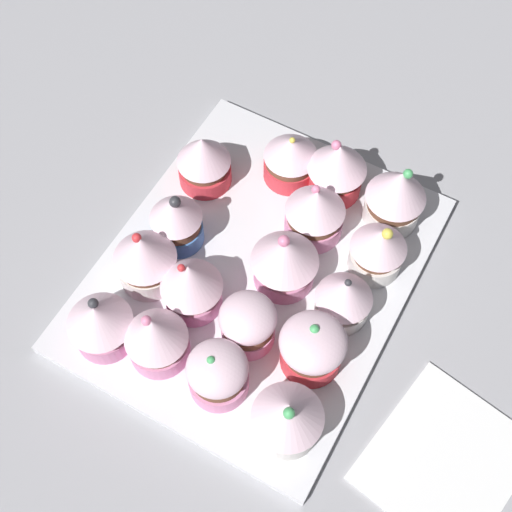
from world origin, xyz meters
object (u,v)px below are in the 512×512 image
at_px(cupcake_4, 145,258).
at_px(cupcake_5, 191,284).
at_px(cupcake_0, 100,323).
at_px(cupcake_3, 288,417).
at_px(cupcake_12, 315,212).
at_px(cupcake_1, 156,337).
at_px(cupcake_15, 337,168).
at_px(baking_tray, 256,273).
at_px(cupcake_16, 396,196).
at_px(cupcake_9, 285,259).
at_px(cupcake_11, 204,160).
at_px(cupcake_8, 176,219).
at_px(cupcake_6, 248,323).
at_px(napkin, 445,460).
at_px(cupcake_13, 378,248).
at_px(cupcake_10, 346,294).
at_px(cupcake_14, 291,157).
at_px(cupcake_7, 312,347).
at_px(cupcake_2, 218,373).

bearing_deg(cupcake_4, cupcake_5, -3.26).
bearing_deg(cupcake_0, cupcake_3, 1.82).
xyz_separation_m(cupcake_5, cupcake_12, (0.07, 0.13, -0.00)).
distance_m(cupcake_1, cupcake_15, 0.26).
xyz_separation_m(cupcake_4, cupcake_15, (0.12, 0.19, 0.00)).
relative_size(baking_tray, cupcake_16, 4.36).
xyz_separation_m(cupcake_0, cupcake_9, (0.12, 0.14, 0.01)).
xyz_separation_m(cupcake_11, cupcake_15, (0.13, 0.06, 0.00)).
height_order(cupcake_0, cupcake_11, cupcake_11).
relative_size(cupcake_5, cupcake_15, 0.98).
xyz_separation_m(cupcake_0, cupcake_5, (0.06, 0.07, 0.01)).
distance_m(cupcake_11, cupcake_12, 0.13).
xyz_separation_m(cupcake_1, cupcake_11, (-0.07, 0.20, -0.00)).
xyz_separation_m(baking_tray, cupcake_8, (-0.09, -0.01, 0.04)).
distance_m(cupcake_6, napkin, 0.22).
distance_m(cupcake_3, cupcake_5, 0.16).
relative_size(cupcake_9, cupcake_13, 1.11).
bearing_deg(cupcake_3, napkin, 18.91).
height_order(cupcake_6, cupcake_10, cupcake_10).
bearing_deg(cupcake_14, cupcake_15, 6.86).
relative_size(cupcake_15, napkin, 0.55).
height_order(cupcake_13, cupcake_16, cupcake_16).
relative_size(cupcake_8, cupcake_16, 0.91).
height_order(cupcake_10, cupcake_15, cupcake_15).
distance_m(cupcake_0, cupcake_7, 0.20).
bearing_deg(napkin, cupcake_16, 125.72).
bearing_deg(cupcake_6, cupcake_3, -39.55).
relative_size(cupcake_5, cupcake_14, 1.18).
relative_size(cupcake_1, cupcake_11, 1.08).
distance_m(cupcake_2, cupcake_7, 0.09).
bearing_deg(napkin, cupcake_10, 149.68).
height_order(cupcake_0, cupcake_10, same).
relative_size(cupcake_2, cupcake_11, 0.92).
height_order(cupcake_0, cupcake_8, cupcake_8).
xyz_separation_m(cupcake_6, cupcake_8, (-0.12, 0.06, 0.00)).
xyz_separation_m(cupcake_4, cupcake_12, (0.12, 0.13, -0.00)).
xyz_separation_m(cupcake_2, cupcake_8, (-0.12, 0.12, 0.01)).
distance_m(cupcake_3, cupcake_6, 0.10).
bearing_deg(cupcake_9, cupcake_8, -174.46).
bearing_deg(cupcake_3, cupcake_15, 106.97).
bearing_deg(cupcake_6, cupcake_12, 90.26).
height_order(baking_tray, cupcake_0, cupcake_0).
relative_size(cupcake_1, cupcake_8, 0.99).
relative_size(cupcake_4, cupcake_7, 1.19).
bearing_deg(cupcake_16, cupcake_0, -125.20).
distance_m(cupcake_6, cupcake_11, 0.20).
xyz_separation_m(baking_tray, cupcake_14, (-0.03, 0.12, 0.04)).
bearing_deg(cupcake_4, cupcake_15, 58.16).
xyz_separation_m(cupcake_0, cupcake_3, (0.20, 0.01, 0.00)).
height_order(cupcake_1, cupcake_14, cupcake_1).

